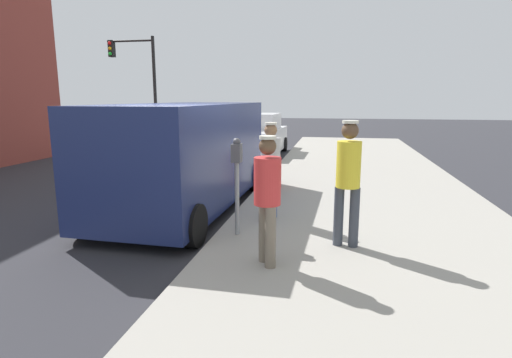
{
  "coord_description": "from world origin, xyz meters",
  "views": [
    {
      "loc": [
        2.84,
        -6.65,
        2.27
      ],
      "look_at": [
        1.65,
        -0.6,
        1.05
      ],
      "focal_mm": 28.95,
      "sensor_mm": 36.0,
      "label": 1
    }
  ],
  "objects": [
    {
      "name": "parked_van",
      "position": [
        -0.15,
        1.18,
        1.15
      ],
      "size": [
        2.27,
        5.26,
        2.15
      ],
      "color": "navy",
      "rests_on": "ground"
    },
    {
      "name": "parking_meter_near",
      "position": [
        1.35,
        -0.6,
        1.18
      ],
      "size": [
        0.14,
        0.18,
        1.52
      ],
      "color": "gray",
      "rests_on": "sidewalk_slab"
    },
    {
      "name": "pedestrian_in_yellow",
      "position": [
        3.01,
        -0.8,
        1.2
      ],
      "size": [
        0.36,
        0.34,
        1.81
      ],
      "color": "#383D47",
      "rests_on": "sidewalk_slab"
    },
    {
      "name": "pedestrian_in_gray",
      "position": [
        1.72,
        0.36,
        1.13
      ],
      "size": [
        0.34,
        0.35,
        1.7
      ],
      "color": "#4C608C",
      "rests_on": "sidewalk_slab"
    },
    {
      "name": "parked_sedan_ahead",
      "position": [
        -0.27,
        9.31,
        0.75
      ],
      "size": [
        2.02,
        4.44,
        1.65
      ],
      "color": "white",
      "rests_on": "ground"
    },
    {
      "name": "sidewalk_slab",
      "position": [
        3.5,
        0.0,
        0.07
      ],
      "size": [
        5.0,
        32.0,
        0.15
      ],
      "primitive_type": "cube",
      "color": "#9E998E",
      "rests_on": "ground"
    },
    {
      "name": "ground_plane",
      "position": [
        0.0,
        0.0,
        0.0
      ],
      "size": [
        80.0,
        80.0,
        0.0
      ],
      "primitive_type": "plane",
      "color": "#2D2D33"
    },
    {
      "name": "pedestrian_in_red",
      "position": [
        2.01,
        -1.68,
        1.1
      ],
      "size": [
        0.34,
        0.34,
        1.66
      ],
      "color": "#726656",
      "rests_on": "sidewalk_slab"
    },
    {
      "name": "fire_hydrant",
      "position": [
        1.45,
        2.94,
        0.57
      ],
      "size": [
        0.24,
        0.24,
        0.86
      ],
      "color": "red",
      "rests_on": "sidewalk_slab"
    },
    {
      "name": "traffic_light_corner",
      "position": [
        -6.96,
        12.92,
        3.52
      ],
      "size": [
        2.48,
        0.42,
        5.2
      ],
      "color": "black",
      "rests_on": "ground"
    }
  ]
}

